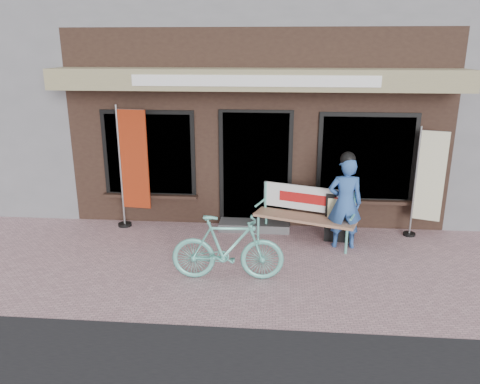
# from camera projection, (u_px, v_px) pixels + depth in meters

# --- Properties ---
(ground) EXTENTS (70.00, 70.00, 0.00)m
(ground) POSITION_uv_depth(u_px,v_px,m) (248.00, 272.00, 7.10)
(ground) COLOR #C2949B
(ground) RESTS_ON ground
(storefront) EXTENTS (7.00, 6.77, 6.00)m
(storefront) POSITION_uv_depth(u_px,v_px,m) (263.00, 60.00, 10.94)
(storefront) COLOR black
(storefront) RESTS_ON ground
(bench) EXTENTS (1.80, 0.99, 0.95)m
(bench) POSITION_uv_depth(u_px,v_px,m) (306.00, 210.00, 8.13)
(bench) COLOR #62BFAF
(bench) RESTS_ON ground
(person) EXTENTS (0.57, 0.38, 1.66)m
(person) POSITION_uv_depth(u_px,v_px,m) (345.00, 201.00, 7.77)
(person) COLOR #2E569E
(person) RESTS_ON ground
(bicycle) EXTENTS (1.65, 0.53, 0.98)m
(bicycle) POSITION_uv_depth(u_px,v_px,m) (228.00, 248.00, 6.75)
(bicycle) COLOR #62BFAF
(bicycle) RESTS_ON ground
(nobori_red) EXTENTS (0.68, 0.27, 2.29)m
(nobori_red) POSITION_uv_depth(u_px,v_px,m) (132.00, 166.00, 8.55)
(nobori_red) COLOR gray
(nobori_red) RESTS_ON ground
(nobori_cream) EXTENTS (0.59, 0.31, 1.99)m
(nobori_cream) POSITION_uv_depth(u_px,v_px,m) (427.00, 182.00, 8.10)
(nobori_cream) COLOR gray
(nobori_cream) RESTS_ON ground
(menu_stand) EXTENTS (0.44, 0.12, 0.87)m
(menu_stand) POSITION_uv_depth(u_px,v_px,m) (338.00, 217.00, 8.08)
(menu_stand) COLOR black
(menu_stand) RESTS_ON ground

